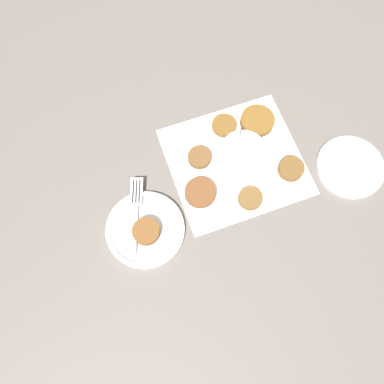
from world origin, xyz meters
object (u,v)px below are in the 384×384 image
at_px(serving_plate, 145,229).
at_px(fork, 136,206).
at_px(sauce_bowl, 243,155).
at_px(extra_saucer, 350,167).
at_px(fritter_on_plate, 146,231).

relative_size(serving_plate, fork, 1.03).
distance_m(sauce_bowl, serving_plate, 0.29).
xyz_separation_m(fork, extra_saucer, (0.51, -0.11, -0.02)).
height_order(sauce_bowl, fritter_on_plate, sauce_bowl).
bearing_deg(fritter_on_plate, extra_saucer, -4.93).
bearing_deg(sauce_bowl, fritter_on_plate, -163.78).
distance_m(fritter_on_plate, extra_saucer, 0.51).
height_order(sauce_bowl, fork, sauce_bowl).
xyz_separation_m(serving_plate, fritter_on_plate, (0.00, -0.01, 0.02)).
bearing_deg(fritter_on_plate, fork, 90.50).
bearing_deg(extra_saucer, serving_plate, 173.85).
relative_size(sauce_bowl, serving_plate, 0.67).
xyz_separation_m(serving_plate, extra_saucer, (0.51, -0.05, -0.01)).
bearing_deg(sauce_bowl, serving_plate, -165.88).
bearing_deg(extra_saucer, fork, 167.82).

